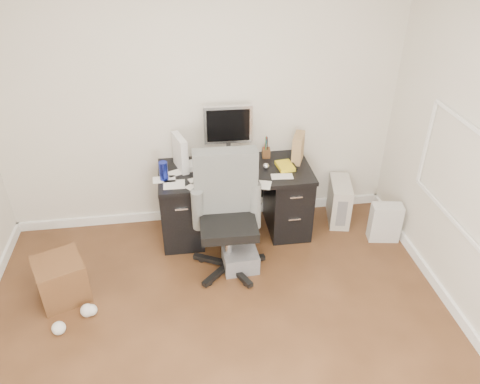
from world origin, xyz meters
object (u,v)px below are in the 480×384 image
at_px(desk, 235,200).
at_px(pc_tower, 339,201).
at_px(keyboard, 225,173).
at_px(wicker_basket, 61,279).
at_px(office_chair, 228,218).
at_px(lcd_monitor, 228,134).

relative_size(desk, pc_tower, 3.26).
bearing_deg(keyboard, wicker_basket, -164.40).
xyz_separation_m(office_chair, pc_tower, (1.29, 0.63, -0.35)).
relative_size(keyboard, pc_tower, 0.85).
bearing_deg(keyboard, pc_tower, -1.75).
bearing_deg(desk, lcd_monitor, 100.57).
distance_m(lcd_monitor, wicker_basket, 2.04).
bearing_deg(wicker_basket, keyboard, 23.50).
relative_size(office_chair, wicker_basket, 2.97).
height_order(keyboard, wicker_basket, keyboard).
height_order(lcd_monitor, office_chair, lcd_monitor).
bearing_deg(office_chair, pc_tower, 27.56).
xyz_separation_m(lcd_monitor, wicker_basket, (-1.59, -0.94, -0.85)).
xyz_separation_m(pc_tower, wicker_basket, (-2.78, -0.80, -0.03)).
distance_m(keyboard, wicker_basket, 1.76).
distance_m(lcd_monitor, pc_tower, 1.45).
relative_size(pc_tower, wicker_basket, 1.17).
distance_m(keyboard, office_chair, 0.53).
bearing_deg(desk, pc_tower, 3.39).
xyz_separation_m(desk, wicker_basket, (-1.63, -0.73, -0.20)).
height_order(lcd_monitor, wicker_basket, lcd_monitor).
relative_size(office_chair, pc_tower, 2.53).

